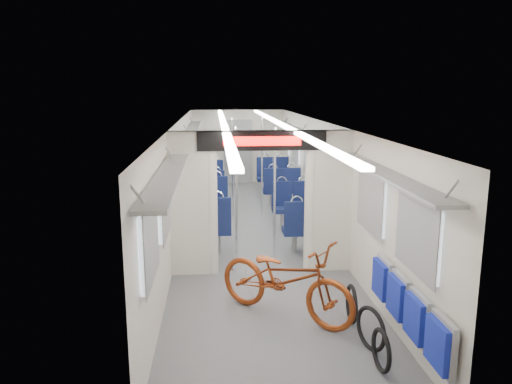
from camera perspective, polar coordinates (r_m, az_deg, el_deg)
carriage at (r=9.61m, az=-0.35°, el=3.12°), size 12.00×12.02×2.31m
bicycle at (r=6.56m, az=3.38°, el=-9.87°), size 1.98×1.82×1.05m
flip_bench at (r=5.87m, az=16.88°, el=-12.47°), size 0.12×2.12×0.53m
bike_hoop_a at (r=5.67m, az=14.10°, el=-17.35°), size 0.08×0.48×0.48m
bike_hoop_b at (r=6.02m, az=12.97°, el=-15.20°), size 0.22×0.51×0.53m
bike_hoop_c at (r=6.62m, az=10.86°, el=-12.64°), size 0.07×0.51×0.50m
seat_bay_near_left at (r=10.04m, az=-5.80°, el=-1.97°), size 0.96×2.31×1.17m
seat_bay_near_right at (r=9.92m, az=5.05°, el=-2.32°), size 0.91×2.05×1.09m
seat_bay_far_left at (r=13.42m, az=-5.56°, el=1.29°), size 0.88×1.93×1.05m
seat_bay_far_right at (r=13.49m, az=2.41°, el=1.51°), size 0.93×2.15×1.12m
stanchion_near_left at (r=8.83m, az=-2.25°, el=0.03°), size 0.04×0.04×2.30m
stanchion_near_right at (r=8.65m, az=2.14°, el=-0.22°), size 0.04×0.04×2.30m
stanchion_far_left at (r=11.48m, az=-2.69°, el=2.74°), size 0.04×0.04×2.30m
stanchion_far_right at (r=11.60m, az=0.68°, el=2.84°), size 0.04×0.04×2.30m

